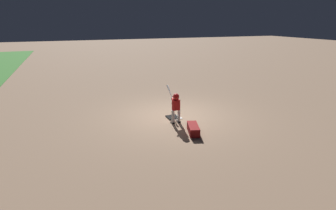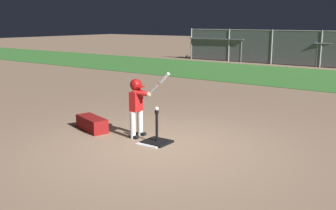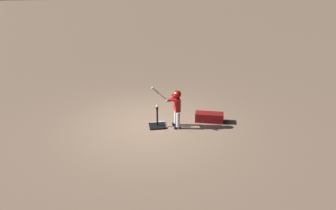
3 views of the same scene
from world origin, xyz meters
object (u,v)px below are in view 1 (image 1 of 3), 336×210
batting_tee (172,116)px  equipment_bag (193,129)px  batter_child (176,104)px  baseball (173,102)px

batting_tee → equipment_bag: (-1.59, -0.10, 0.07)m
batter_child → equipment_bag: (-1.06, -0.20, -0.58)m
batter_child → equipment_bag: 1.22m
batting_tee → batter_child: size_ratio=0.47×
batter_child → baseball: (0.53, -0.10, -0.07)m
batting_tee → batter_child: batter_child is taller
batting_tee → equipment_bag: 1.60m
batting_tee → baseball: bearing=0.0°
batting_tee → baseball: (0.00, 0.00, 0.57)m
batter_child → equipment_bag: batter_child is taller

